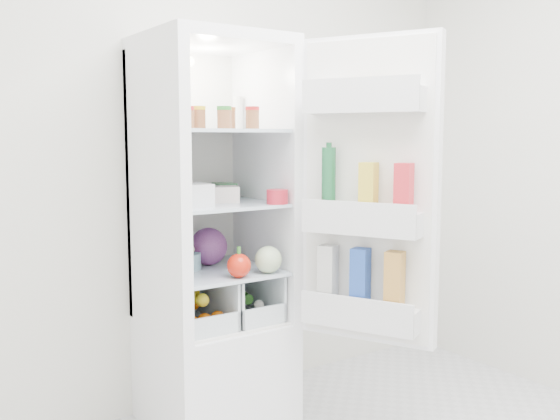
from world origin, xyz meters
TOP-DOWN VIEW (x-y plane):
  - room_walls at (0.00, 0.00)m, footprint 3.02×3.02m
  - refrigerator at (-0.20, 1.25)m, footprint 0.60×0.60m
  - shelf_low at (-0.20, 1.19)m, footprint 0.49×0.53m
  - shelf_mid at (-0.20, 1.19)m, footprint 0.49×0.53m
  - shelf_top at (-0.20, 1.19)m, footprint 0.49×0.53m
  - crisper_left at (-0.32, 1.19)m, footprint 0.23×0.46m
  - crisper_right at (-0.08, 1.19)m, footprint 0.23×0.46m
  - condiment_jars at (-0.24, 1.07)m, footprint 0.38×0.16m
  - squeeze_bottle at (0.01, 1.33)m, footprint 0.06×0.06m
  - tub_white at (-0.37, 1.08)m, footprint 0.16×0.16m
  - tub_cream at (-0.16, 1.17)m, footprint 0.16×0.16m
  - tin_red at (-0.01, 0.96)m, footprint 0.12×0.12m
  - foil_tray at (-0.28, 1.24)m, footprint 0.17×0.14m
  - tub_green at (-0.06, 1.34)m, footprint 0.11×0.14m
  - red_cabbage at (-0.18, 1.28)m, footprint 0.18×0.18m
  - bell_pepper at (-0.20, 0.97)m, footprint 0.11×0.11m
  - mushroom_bowl at (-0.33, 1.26)m, footprint 0.20×0.20m
  - salad_bag at (-0.05, 0.97)m, footprint 0.12×0.12m
  - citrus_pile at (-0.33, 1.12)m, footprint 0.20×0.24m
  - veg_pile at (-0.07, 1.18)m, footprint 0.16×0.30m
  - fridge_door at (0.23, 0.64)m, footprint 0.40×0.57m

SIDE VIEW (x-z plane):
  - veg_pile at x=-0.07m, z-range 0.51..0.61m
  - citrus_pile at x=-0.33m, z-range 0.51..0.67m
  - crisper_left at x=-0.32m, z-range 0.50..0.72m
  - crisper_right at x=-0.08m, z-range 0.50..0.72m
  - refrigerator at x=-0.20m, z-range -0.23..1.57m
  - shelf_low at x=-0.20m, z-range 0.73..0.75m
  - mushroom_bowl at x=-0.33m, z-range 0.75..0.82m
  - bell_pepper at x=-0.20m, z-range 0.75..0.85m
  - salad_bag at x=-0.05m, z-range 0.75..0.87m
  - red_cabbage at x=-0.18m, z-range 0.75..0.93m
  - shelf_mid at x=-0.20m, z-range 1.04..1.06m
  - foil_tray at x=-0.28m, z-range 1.06..1.09m
  - tin_red at x=-0.01m, z-range 1.06..1.12m
  - fridge_door at x=0.23m, z-range 0.44..1.74m
  - tub_cream at x=-0.16m, z-range 1.06..1.13m
  - tub_green at x=-0.06m, z-range 1.06..1.13m
  - tub_white at x=-0.37m, z-range 1.06..1.16m
  - shelf_top at x=-0.20m, z-range 1.37..1.39m
  - condiment_jars at x=-0.24m, z-range 1.39..1.47m
  - squeeze_bottle at x=0.01m, z-range 1.39..1.55m
  - room_walls at x=0.00m, z-range 0.29..2.90m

